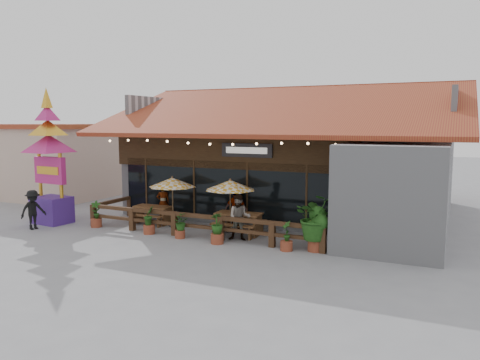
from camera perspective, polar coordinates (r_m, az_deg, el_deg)
The scene contains 19 objects.
ground at distance 17.48m, azimuth -0.11°, elevation -7.24°, with size 100.00×100.00×0.00m, color gray.
restaurant_building at distance 23.12m, azimuth 7.45°, elevation 1.73°, with size 15.50×14.73×6.09m.
patio_railing at distance 18.16m, azimuth -6.94°, elevation -4.76°, with size 10.00×2.60×0.92m.
neighbor_building at distance 30.86m, azimuth -21.09°, elevation 2.50°, with size 8.40×8.40×4.22m.
umbrella_left at distance 19.57m, azimuth -8.25°, elevation -0.31°, with size 2.56×2.56×2.11m.
umbrella_right at distance 18.29m, azimuth -1.20°, elevation -0.66°, with size 2.12×2.12×2.14m.
picnic_table_left at distance 20.40m, azimuth -10.56°, elevation -3.82°, with size 1.64×1.43×0.76m.
picnic_table_right at distance 18.09m, azimuth -0.16°, elevation -4.89°, with size 1.83×1.60×0.85m.
thai_sign_tower at distance 21.43m, azimuth -22.28°, elevation 3.74°, with size 2.47×2.47×6.20m.
tropical_plant at distance 15.87m, azimuth 9.27°, elevation -4.61°, with size 1.84×1.76×1.98m.
diner_a at distance 21.01m, azimuth -9.35°, elevation -2.72°, with size 0.58×0.38×1.58m, color #3A2612.
diner_b at distance 17.14m, azimuth -0.06°, elevation -4.59°, with size 0.83×0.65×1.71m, color #3A2612.
diner_c at distance 19.00m, azimuth -0.46°, elevation -3.61°, with size 0.94×0.39×1.61m, color #3A2612.
pedestrian at distance 20.69m, azimuth -23.92°, elevation -3.34°, with size 1.04×0.60×1.61m, color black.
planter_a at distance 20.31m, azimuth -17.13°, elevation -4.22°, with size 0.47×0.45×1.09m.
planter_b at distance 18.56m, azimuth -11.03°, elevation -4.96°, with size 0.45×0.46×1.10m.
planter_c at distance 17.67m, azimuth -7.34°, elevation -5.39°, with size 0.71×0.67×0.94m.
planter_d at distance 16.76m, azimuth -2.81°, elevation -5.96°, with size 0.59×0.59×1.13m.
planter_e at distance 15.95m, azimuth 5.70°, elevation -7.07°, with size 0.42×0.44×1.03m.
Camera 1 is at (7.19, -15.34, 4.29)m, focal length 35.00 mm.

